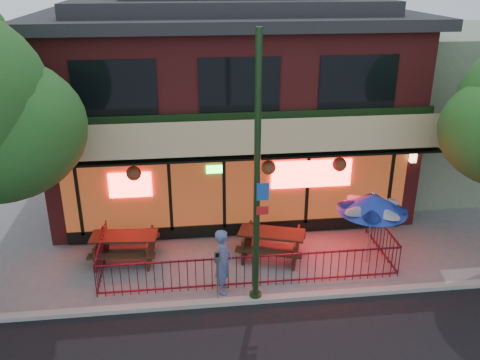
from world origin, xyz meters
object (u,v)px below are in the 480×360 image
Objects in this scene: picnic_table_left at (125,244)px; pedestrian at (224,261)px; street_light at (257,191)px; parking_meter_near at (217,268)px; picnic_table_right at (271,240)px; patio_umbrella at (373,203)px.

pedestrian is (2.80, -1.95, 0.39)m from picnic_table_left.
parking_meter_near is at bearing 179.85° from street_light.
street_light is 3.76× the size of pedestrian.
street_light is 3.45m from picnic_table_right.
picnic_table_left is 0.90× the size of patio_umbrella.
parking_meter_near reaches higher than picnic_table_left.
patio_umbrella is at bearing -7.65° from picnic_table_left.
patio_umbrella is (2.80, -0.64, 1.40)m from picnic_table_right.
picnic_table_right is at bearing -4.20° from picnic_table_left.
picnic_table_right is 2.31m from pedestrian.
patio_umbrella is at bearing 17.89° from parking_meter_near.
patio_umbrella is 1.47× the size of parking_meter_near.
pedestrian is at bearing -34.84° from picnic_table_left.
parking_meter_near is at bearing -130.22° from picnic_table_right.
street_light is at bearing -0.15° from parking_meter_near.
parking_meter_near is at bearing 167.51° from pedestrian.
picnic_table_right is 2.83m from parking_meter_near.
patio_umbrella is 4.62m from pedestrian.
street_light is 5.08m from picnic_table_left.
picnic_table_right is 3.19m from patio_umbrella.
picnic_table_left is at bearing 172.35° from patio_umbrella.
pedestrian reaches higher than parking_meter_near.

